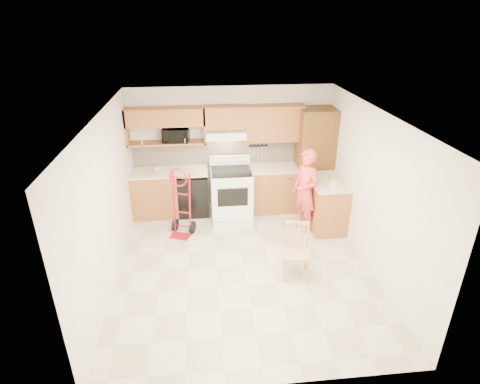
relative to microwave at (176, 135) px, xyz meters
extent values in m
cube|color=beige|center=(1.07, -2.08, -1.64)|extent=(4.00, 4.50, 0.02)
cube|color=white|center=(1.07, -2.08, 0.88)|extent=(4.00, 4.50, 0.02)
cube|color=white|center=(1.07, 0.17, -0.38)|extent=(4.00, 0.02, 2.50)
cube|color=white|center=(1.07, -4.34, -0.38)|extent=(4.00, 0.02, 2.50)
cube|color=white|center=(-0.94, -2.08, -0.38)|extent=(0.02, 4.50, 2.50)
cube|color=white|center=(3.08, -2.08, -0.38)|extent=(0.02, 4.50, 2.50)
cube|color=beige|center=(1.07, 0.15, -0.43)|extent=(3.92, 0.03, 0.55)
cube|color=brown|center=(-0.48, -0.14, -1.18)|extent=(0.90, 0.60, 0.90)
cube|color=black|center=(0.27, -0.14, -1.20)|extent=(0.60, 0.60, 0.85)
cube|color=brown|center=(1.90, -0.14, -1.18)|extent=(1.14, 0.60, 0.90)
cube|color=beige|center=(-0.18, -0.13, -0.71)|extent=(1.50, 0.63, 0.04)
cube|color=beige|center=(1.90, -0.13, -0.71)|extent=(1.14, 0.63, 0.04)
cube|color=brown|center=(2.77, -0.94, -1.18)|extent=(0.60, 1.00, 0.90)
cube|color=beige|center=(2.77, -0.94, -0.71)|extent=(0.63, 1.00, 0.04)
cube|color=brown|center=(2.72, -0.14, -0.58)|extent=(0.70, 0.60, 2.10)
cube|color=brown|center=(-0.18, 0.00, 0.35)|extent=(1.50, 0.33, 0.34)
cube|color=brown|center=(-0.18, 0.00, -0.16)|extent=(1.50, 0.33, 0.04)
cube|color=brown|center=(0.95, 0.00, 0.31)|extent=(0.76, 0.33, 0.44)
cube|color=brown|center=(1.90, 0.00, 0.17)|extent=(1.14, 0.33, 0.70)
cube|color=white|center=(0.95, -0.06, 0.00)|extent=(0.76, 0.46, 0.14)
imported|color=black|center=(0.00, 0.00, 0.00)|extent=(0.52, 0.38, 0.27)
imported|color=#E9463F|center=(2.33, -1.03, -0.83)|extent=(0.58, 0.68, 1.59)
imported|color=white|center=(2.77, -1.23, -0.60)|extent=(0.10, 0.10, 0.18)
imported|color=white|center=(-0.39, -0.13, -0.66)|extent=(0.21, 0.21, 0.05)
camera|label=1|loc=(0.48, -7.28, 2.17)|focal=29.01mm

